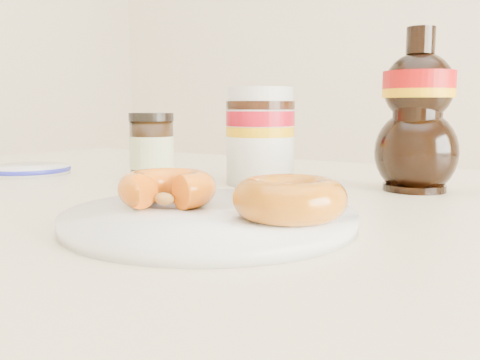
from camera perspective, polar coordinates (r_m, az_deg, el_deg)
The scene contains 8 objects.
dining_table at distance 0.65m, azimuth -1.54°, elevation -9.10°, with size 1.40×0.90×0.75m.
plate at distance 0.48m, azimuth -3.26°, elevation -4.02°, with size 0.26×0.26×0.01m.
donut_bitten at distance 0.51m, azimuth -7.76°, elevation -0.87°, with size 0.09×0.09×0.03m, color #D34A0C.
donut_whole at distance 0.44m, azimuth 5.30°, elevation -1.97°, with size 0.10×0.10×0.03m, color #AB520B.
nutella_jar at distance 0.72m, azimuth 2.17°, elevation 5.10°, with size 0.09×0.09×0.13m.
syrup_bottle at distance 0.70m, azimuth 18.42°, elevation 7.05°, with size 0.10×0.09×0.20m, color black, non-canonical shape.
dark_jar at distance 0.74m, azimuth -9.37°, elevation 3.24°, with size 0.06×0.06×0.10m.
blue_rim_saucer at distance 0.90m, azimuth -21.63°, elevation 1.06°, with size 0.13×0.13×0.01m.
Camera 1 is at (0.35, -0.41, 0.85)m, focal length 40.00 mm.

